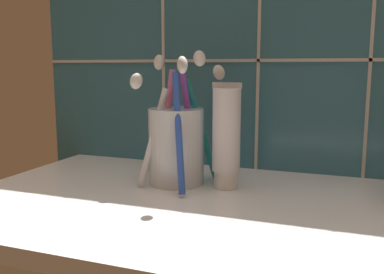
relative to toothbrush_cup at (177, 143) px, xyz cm
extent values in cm
cube|color=white|center=(7.37, -6.56, -7.00)|extent=(65.95, 39.20, 2.00)
cube|color=#336B7F|center=(7.37, 13.29, 17.98)|extent=(75.95, 1.50, 51.96)
cube|color=beige|center=(7.37, 12.44, 11.74)|extent=(75.95, 0.24, 0.50)
cube|color=beige|center=(-7.47, 12.44, 17.98)|extent=(0.50, 0.24, 51.96)
cube|color=beige|center=(9.02, 12.44, 17.98)|extent=(0.50, 0.24, 51.96)
cube|color=beige|center=(25.51, 12.44, 17.98)|extent=(0.50, 0.24, 51.96)
cylinder|color=silver|center=(-0.07, 0.06, -0.55)|extent=(7.97, 7.97, 10.89)
cylinder|color=purple|center=(1.85, 0.52, 2.59)|extent=(3.39, 1.34, 16.52)
ellipsoid|color=white|center=(3.20, 0.71, 11.88)|extent=(2.15, 1.56, 2.42)
cylinder|color=teal|center=(2.86, 2.62, 1.64)|extent=(5.03, 3.42, 14.75)
ellipsoid|color=white|center=(5.06, 3.88, 9.94)|extent=(2.61, 2.25, 2.60)
cylinder|color=pink|center=(-2.07, 1.25, 2.35)|extent=(3.50, 1.99, 16.03)
ellipsoid|color=white|center=(-3.41, 1.73, 11.38)|extent=(2.33, 1.90, 2.44)
cylinder|color=white|center=(-2.51, -2.51, 1.08)|extent=(4.16, 3.77, 13.61)
ellipsoid|color=white|center=(-4.20, -3.96, 8.82)|extent=(2.54, 2.44, 2.58)
cylinder|color=blue|center=(1.89, -3.84, 2.17)|extent=(4.09, 6.02, 15.84)
ellipsoid|color=white|center=(3.52, -6.58, 10.96)|extent=(2.31, 2.67, 2.64)
cylinder|color=white|center=(7.78, 0.06, -4.75)|extent=(3.27, 3.27, 2.50)
cylinder|color=white|center=(7.78, 0.06, 2.18)|extent=(3.85, 3.85, 11.37)
cube|color=silver|center=(7.78, 0.06, 8.26)|extent=(4.04, 0.36, 0.80)
camera|label=1|loc=(23.00, -55.83, 10.72)|focal=40.00mm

